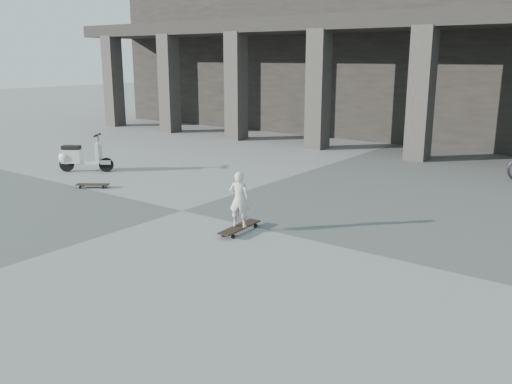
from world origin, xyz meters
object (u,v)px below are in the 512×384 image
Objects in this scene: longboard at (240,228)px; skateboard_spare at (93,185)px; child at (239,199)px; scooter at (77,157)px.

longboard is 1.40× the size of skateboard_spare.
child reaches higher than skateboard_spare.
scooter reaches higher than skateboard_spare.
scooter is at bearing -31.42° from child.
longboard is 0.53m from child.
child is at bearing -47.22° from scooter.
child reaches higher than scooter.
scooter is (-6.93, 1.51, -0.20)m from child.
child is 0.79× the size of scooter.
longboard is at bearing -41.58° from skateboard_spare.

